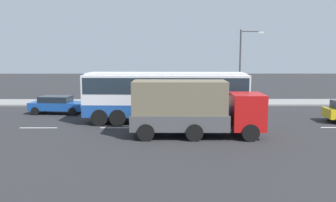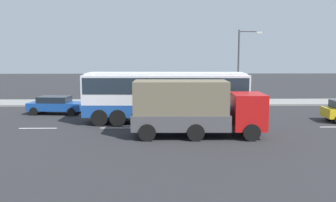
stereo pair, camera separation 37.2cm
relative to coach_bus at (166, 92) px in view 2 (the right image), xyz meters
name	(u,v)px [view 2 (the right image)]	position (x,y,z in m)	size (l,w,h in m)	color
ground_plane	(147,122)	(-1.31, 0.26, -2.15)	(120.00, 120.00, 0.00)	#28282B
sidewalk_curb	(151,102)	(-1.31, 9.82, -2.07)	(80.00, 4.00, 0.15)	gray
lane_centreline	(84,128)	(-5.32, -1.69, -2.14)	(34.47, 0.16, 0.01)	white
coach_bus	(166,92)	(0.00, 0.00, 0.00)	(11.18, 2.96, 3.46)	#1E4C9E
cargo_truck	(194,107)	(1.57, -4.18, -0.43)	(7.56, 2.67, 3.23)	red
car_blue_saloon	(56,104)	(-8.63, 3.86, -1.39)	(4.42, 2.25, 1.41)	#194799
pedestrian_near_curb	(193,91)	(2.72, 9.83, -1.01)	(0.32, 0.32, 1.71)	brown
pedestrian_at_crossing	(136,92)	(-2.76, 10.23, -1.06)	(0.32, 0.32, 1.63)	brown
street_lamp	(241,61)	(7.00, 8.34, 1.93)	(2.13, 0.24, 6.73)	#47474C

